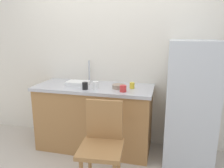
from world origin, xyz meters
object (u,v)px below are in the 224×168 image
Objects in this scene: refrigerator at (190,103)px; terracotta_bowl at (119,87)px; cup_black at (85,86)px; cup_red at (123,89)px; cup_white at (96,85)px; cup_yellow at (132,85)px; dish_tray at (78,83)px; chair at (102,143)px.

refrigerator reaches higher than terracotta_bowl.
refrigerator is at bearing 9.21° from cup_black.
cup_red reaches higher than terracotta_bowl.
cup_white is at bearing -173.86° from refrigerator.
refrigerator is at bearing 0.99° from cup_yellow.
refrigerator is at bearing 6.14° from cup_white.
cup_yellow is at bearing 0.50° from dish_tray.
cup_yellow reaches higher than terracotta_bowl.
refrigerator is 16.45× the size of cup_black.
cup_black is (-1.23, -0.20, 0.18)m from refrigerator.
dish_tray is 3.61× the size of cup_red.
cup_black reaches higher than cup_white.
cup_black reaches higher than terracotta_bowl.
cup_black is 1.18× the size of cup_yellow.
cup_red is 1.04× the size of cup_yellow.
refrigerator reaches higher than dish_tray.
chair is at bearing -56.21° from cup_black.
cup_black is (0.17, -0.18, 0.02)m from dish_tray.
cup_white is 0.36m from cup_red.
cup_red is at bearing 1.29° from cup_black.
chair is at bearing -67.18° from cup_white.
cup_red is 0.19m from cup_yellow.
cup_yellow reaches higher than chair.
terracotta_bowl is (0.55, -0.04, -0.00)m from dish_tray.
cup_white is 0.44m from cup_yellow.
cup_red is at bearing -166.14° from refrigerator.
dish_tray is 3.77× the size of cup_yellow.
cup_red reaches higher than chair.
terracotta_bowl is at bearing -176.06° from refrigerator.
chair is 11.47× the size of cup_red.
terracotta_bowl is at bearing 122.64° from cup_red.
refrigerator is 1.16m from chair.
cup_yellow is (0.71, 0.01, 0.01)m from dish_tray.
chair is 1.01m from dish_tray.
chair is 0.81m from terracotta_bowl.
cup_yellow is at bearing 66.67° from cup_red.
cup_white is at bearing 35.79° from cup_black.
refrigerator is 1.26m from cup_black.
terracotta_bowl is 2.05× the size of cup_yellow.
cup_red is (0.46, 0.01, -0.01)m from cup_black.
chair is at bearing -137.66° from refrigerator.
dish_tray is at bearing -179.26° from refrigerator.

